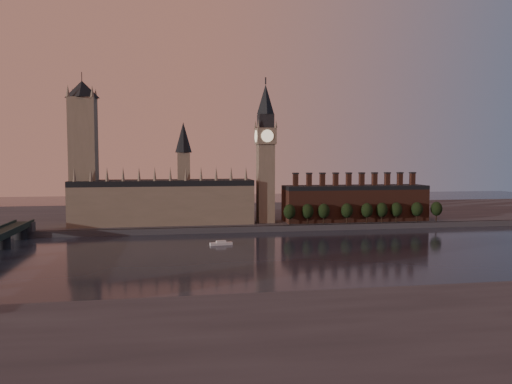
# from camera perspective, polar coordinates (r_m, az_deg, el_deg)

# --- Properties ---
(ground) EXTENTS (900.00, 900.00, 0.00)m
(ground) POSITION_cam_1_polar(r_m,az_deg,el_deg) (265.43, 3.40, -7.43)
(ground) COLOR black
(ground) RESTS_ON ground
(north_bank) EXTENTS (900.00, 182.00, 4.00)m
(north_bank) POSITION_cam_1_polar(r_m,az_deg,el_deg) (438.39, -1.86, -2.63)
(north_bank) COLOR #48484D
(north_bank) RESTS_ON ground
(palace_of_westminster) EXTENTS (130.00, 30.30, 74.00)m
(palace_of_westminster) POSITION_cam_1_polar(r_m,az_deg,el_deg) (369.69, -10.46, -0.87)
(palace_of_westminster) COLOR #81715C
(palace_of_westminster) RESTS_ON north_bank
(victoria_tower) EXTENTS (24.00, 24.00, 108.00)m
(victoria_tower) POSITION_cam_1_polar(r_m,az_deg,el_deg) (373.53, -19.12, 4.78)
(victoria_tower) COLOR #81715C
(victoria_tower) RESTS_ON north_bank
(big_ben) EXTENTS (15.00, 15.00, 107.00)m
(big_ben) POSITION_cam_1_polar(r_m,az_deg,el_deg) (369.91, 1.10, 4.66)
(big_ben) COLOR #81715C
(big_ben) RESTS_ON north_bank
(chimney_block) EXTENTS (110.00, 25.00, 37.00)m
(chimney_block) POSITION_cam_1_polar(r_m,az_deg,el_deg) (390.59, 11.23, -1.18)
(chimney_block) COLOR brown
(chimney_block) RESTS_ON north_bank
(embankment_tree_0) EXTENTS (8.60, 8.60, 14.88)m
(embankment_tree_0) POSITION_cam_1_polar(r_m,az_deg,el_deg) (359.25, 3.84, -2.26)
(embankment_tree_0) COLOR black
(embankment_tree_0) RESTS_ON north_bank
(embankment_tree_1) EXTENTS (8.60, 8.60, 14.88)m
(embankment_tree_1) POSITION_cam_1_polar(r_m,az_deg,el_deg) (363.64, 5.92, -2.20)
(embankment_tree_1) COLOR black
(embankment_tree_1) RESTS_ON north_bank
(embankment_tree_2) EXTENTS (8.60, 8.60, 14.88)m
(embankment_tree_2) POSITION_cam_1_polar(r_m,az_deg,el_deg) (366.60, 7.74, -2.16)
(embankment_tree_2) COLOR black
(embankment_tree_2) RESTS_ON north_bank
(embankment_tree_3) EXTENTS (8.60, 8.60, 14.88)m
(embankment_tree_3) POSITION_cam_1_polar(r_m,az_deg,el_deg) (372.34, 10.35, -2.10)
(embankment_tree_3) COLOR black
(embankment_tree_3) RESTS_ON north_bank
(embankment_tree_4) EXTENTS (8.60, 8.60, 14.88)m
(embankment_tree_4) POSITION_cam_1_polar(r_m,az_deg,el_deg) (377.41, 12.56, -2.05)
(embankment_tree_4) COLOR black
(embankment_tree_4) RESTS_ON north_bank
(embankment_tree_5) EXTENTS (8.60, 8.60, 14.88)m
(embankment_tree_5) POSITION_cam_1_polar(r_m,az_deg,el_deg) (382.30, 14.18, -2.00)
(embankment_tree_5) COLOR black
(embankment_tree_5) RESTS_ON north_bank
(embankment_tree_6) EXTENTS (8.60, 8.60, 14.88)m
(embankment_tree_6) POSITION_cam_1_polar(r_m,az_deg,el_deg) (387.36, 15.75, -1.95)
(embankment_tree_6) COLOR black
(embankment_tree_6) RESTS_ON north_bank
(embankment_tree_7) EXTENTS (8.60, 8.60, 14.88)m
(embankment_tree_7) POSITION_cam_1_polar(r_m,az_deg,el_deg) (394.56, 17.92, -1.88)
(embankment_tree_7) COLOR black
(embankment_tree_7) RESTS_ON north_bank
(embankment_tree_8) EXTENTS (8.60, 8.60, 14.88)m
(embankment_tree_8) POSITION_cam_1_polar(r_m,az_deg,el_deg) (402.86, 19.93, -1.81)
(embankment_tree_8) COLOR black
(embankment_tree_8) RESTS_ON north_bank
(river_boat) EXTENTS (13.79, 5.66, 2.68)m
(river_boat) POSITION_cam_1_polar(r_m,az_deg,el_deg) (301.07, -4.01, -5.87)
(river_boat) COLOR silver
(river_boat) RESTS_ON ground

